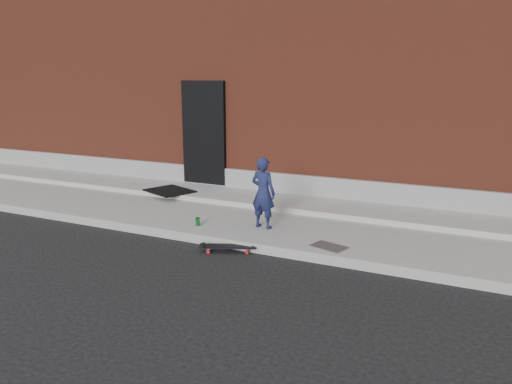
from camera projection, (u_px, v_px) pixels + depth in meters
The scene contains 9 objects.
ground at pixel (251, 253), 7.56m from camera, with size 80.00×80.00×0.00m, color black.
sidewalk at pixel (288, 222), 8.86m from camera, with size 20.00×3.00×0.15m, color gray.
apron at pixel (306, 204), 9.63m from camera, with size 20.00×1.20×0.10m, color gray.
building at pixel (368, 81), 13.15m from camera, with size 20.00×8.10×5.00m.
child at pixel (263, 193), 8.18m from camera, with size 0.43×0.28×1.18m, color #161C40.
skateboard at pixel (228, 247), 7.58m from camera, with size 0.86×0.54×0.09m.
soda_can at pixel (198, 222), 8.40m from camera, with size 0.07×0.07×0.14m, color #18792B.
doormat at pixel (169, 191), 10.48m from camera, with size 0.93×0.76×0.03m, color black.
utility_plate at pixel (329, 247), 7.35m from camera, with size 0.50×0.32×0.02m, color #59595E.
Camera 1 is at (3.15, -6.43, 2.60)m, focal length 35.00 mm.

